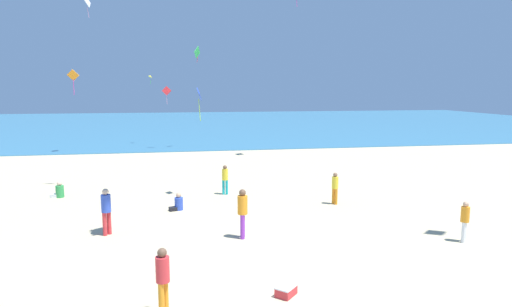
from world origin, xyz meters
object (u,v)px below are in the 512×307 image
at_px(kite_yellow, 151,76).
at_px(kite_white, 87,2).
at_px(person_0, 178,204).
at_px(kite_orange, 73,76).
at_px(person_6, 163,276).
at_px(kite_green, 197,52).
at_px(cooler_box, 286,291).
at_px(person_3, 106,208).
at_px(person_7, 225,178).
at_px(person_4, 465,219).
at_px(person_2, 243,210).
at_px(person_5, 59,191).
at_px(kite_red, 167,91).
at_px(kite_blue, 199,96).
at_px(person_8, 335,186).

distance_m(kite_yellow, kite_white, 8.89).
xyz_separation_m(person_0, kite_orange, (-5.18, 5.48, 5.58)).
xyz_separation_m(person_6, kite_green, (2.21, 28.67, 7.32)).
xyz_separation_m(cooler_box, person_3, (-5.22, 5.72, 0.85)).
distance_m(cooler_box, person_7, 11.12).
height_order(kite_white, kite_orange, kite_white).
xyz_separation_m(person_3, person_7, (4.85, 5.36, -0.13)).
relative_size(person_4, kite_white, 0.87).
bearing_deg(kite_yellow, person_7, -77.57).
bearing_deg(kite_white, person_2, -68.16).
xyz_separation_m(person_5, person_7, (8.00, -0.80, 0.56)).
relative_size(kite_orange, kite_green, 0.96).
bearing_deg(kite_yellow, kite_white, -126.29).
relative_size(person_2, person_3, 1.03).
bearing_deg(kite_red, kite_yellow, 112.42).
xyz_separation_m(kite_white, kite_green, (8.30, 2.07, -3.46)).
bearing_deg(kite_orange, person_5, -102.71).
bearing_deg(kite_white, kite_green, 14.00).
height_order(person_3, person_4, person_3).
distance_m(person_4, kite_blue, 12.48).
relative_size(person_7, kite_orange, 1.12).
relative_size(person_0, person_4, 0.53).
xyz_separation_m(person_0, person_3, (-2.52, -2.87, 0.70)).
relative_size(person_5, person_8, 0.55).
xyz_separation_m(person_2, kite_red, (-3.02, 23.77, 3.97)).
bearing_deg(kite_white, person_0, -69.90).
relative_size(person_8, kite_red, 0.97).
relative_size(cooler_box, kite_green, 0.49).
bearing_deg(person_7, person_8, -104.76).
relative_size(person_4, kite_yellow, 1.63).
relative_size(cooler_box, person_7, 0.45).
bearing_deg(kite_red, person_0, -87.73).
relative_size(person_5, kite_yellow, 0.91).
bearing_deg(kite_green, kite_red, 179.14).
relative_size(person_7, kite_red, 0.98).
distance_m(kite_white, kite_blue, 18.36).
distance_m(person_6, person_8, 11.47).
bearing_deg(person_8, person_5, 133.43).
bearing_deg(person_8, cooler_box, -148.56).
relative_size(kite_white, kite_green, 1.21).
relative_size(kite_red, kite_orange, 1.15).
height_order(person_6, kite_red, kite_red).
distance_m(cooler_box, kite_blue, 12.01).
height_order(person_0, kite_blue, kite_blue).
bearing_deg(person_5, kite_blue, 176.61).
relative_size(person_4, person_6, 0.88).
bearing_deg(kite_red, kite_blue, -83.75).
height_order(person_3, person_8, person_3).
bearing_deg(person_2, kite_red, 109.37).
height_order(person_4, person_5, person_4).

